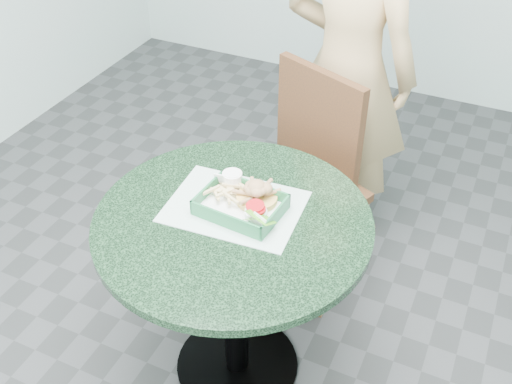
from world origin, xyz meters
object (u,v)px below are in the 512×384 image
at_px(food_basket, 241,212).
at_px(diner_person, 350,51).
at_px(crab_sandwich, 256,196).
at_px(sauce_ramekin, 229,182).
at_px(dining_chair, 307,168).
at_px(cafe_table, 234,261).

bearing_deg(food_basket, diner_person, 87.46).
relative_size(crab_sandwich, sauce_ramekin, 2.00).
xyz_separation_m(food_basket, crab_sandwich, (0.03, 0.05, 0.03)).
relative_size(dining_chair, food_basket, 3.59).
relative_size(diner_person, crab_sandwich, 13.90).
bearing_deg(crab_sandwich, diner_person, 89.09).
xyz_separation_m(cafe_table, dining_chair, (0.01, 0.66, -0.05)).
bearing_deg(diner_person, sauce_ramekin, 89.60).
distance_m(diner_person, crab_sandwich, 0.91).
height_order(diner_person, food_basket, diner_person).
height_order(dining_chair, sauce_ramekin, dining_chair).
relative_size(cafe_table, sauce_ramekin, 13.36).
xyz_separation_m(cafe_table, sauce_ramekin, (-0.07, 0.13, 0.22)).
relative_size(cafe_table, crab_sandwich, 6.68).
height_order(food_basket, sauce_ramekin, sauce_ramekin).
xyz_separation_m(diner_person, sauce_ramekin, (-0.12, -0.87, -0.12)).
bearing_deg(cafe_table, dining_chair, 88.99).
bearing_deg(diner_person, food_basket, 95.22).
relative_size(dining_chair, sauce_ramekin, 13.97).
height_order(cafe_table, dining_chair, dining_chair).
bearing_deg(dining_chair, cafe_table, -68.50).
xyz_separation_m(dining_chair, crab_sandwich, (0.02, -0.57, 0.27)).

